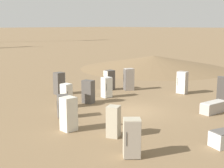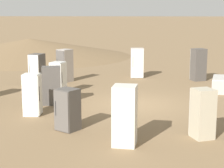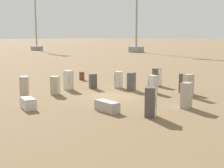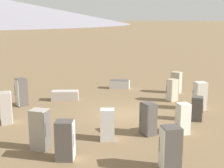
% 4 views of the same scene
% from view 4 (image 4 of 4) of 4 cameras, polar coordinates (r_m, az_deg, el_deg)
% --- Properties ---
extents(ground_plane, '(1000.00, 1000.00, 0.00)m').
position_cam_4_polar(ground_plane, '(19.65, 2.14, -5.52)').
color(ground_plane, brown).
extents(discarded_fridge_0, '(0.77, 0.71, 1.83)m').
position_cam_4_polar(discarded_fridge_0, '(21.20, 15.77, -2.10)').
color(discarded_fridge_0, beige).
rests_on(discarded_fridge_0, ground_plane).
extents(discarded_fridge_1, '(0.77, 0.69, 1.79)m').
position_cam_4_polar(discarded_fridge_1, '(12.71, 10.63, -11.52)').
color(discarded_fridge_1, '#4C4742').
rests_on(discarded_fridge_1, ground_plane).
extents(discarded_fridge_2, '(0.65, 0.70, 1.63)m').
position_cam_4_polar(discarded_fridge_2, '(16.64, 12.82, -6.18)').
color(discarded_fridge_2, silver).
rests_on(discarded_fridge_2, ground_plane).
extents(discarded_fridge_3, '(0.95, 0.95, 1.70)m').
position_cam_4_polar(discarded_fridge_3, '(25.43, 11.67, 0.29)').
color(discarded_fridge_3, '#B2A88E').
rests_on(discarded_fridge_3, ground_plane).
extents(discarded_fridge_4, '(0.80, 0.92, 1.67)m').
position_cam_4_polar(discarded_fridge_4, '(16.22, 6.64, -6.35)').
color(discarded_fridge_4, '#4C4742').
rests_on(discarded_fridge_4, ground_plane).
extents(discarded_fridge_5, '(0.74, 0.86, 1.83)m').
position_cam_4_polar(discarded_fridge_5, '(18.72, -18.77, -4.15)').
color(discarded_fridge_5, '#A89E93').
rests_on(discarded_fridge_5, ground_plane).
extents(discarded_fridge_6, '(0.79, 0.75, 1.57)m').
position_cam_4_polar(discarded_fridge_6, '(15.43, -0.85, -7.43)').
color(discarded_fridge_6, silver).
rests_on(discarded_fridge_6, ground_plane).
extents(discarded_fridge_7, '(0.98, 0.92, 1.88)m').
position_cam_4_polar(discarded_fridge_7, '(14.70, -13.03, -8.12)').
color(discarded_fridge_7, '#A89E93').
rests_on(discarded_fridge_7, ground_plane).
extents(discarded_fridge_8, '(0.88, 0.89, 1.43)m').
position_cam_4_polar(discarded_fridge_8, '(18.95, 15.30, -4.36)').
color(discarded_fridge_8, '#4C4742').
rests_on(discarded_fridge_8, ground_plane).
extents(discarded_fridge_9, '(2.04, 1.03, 0.71)m').
position_cam_4_polar(discarded_fridge_9, '(23.02, -8.60, -2.09)').
color(discarded_fridge_9, '#A89E93').
rests_on(discarded_fridge_9, ground_plane).
extents(discarded_fridge_10, '(0.94, 0.96, 1.88)m').
position_cam_4_polar(discarded_fridge_10, '(22.16, -16.26, -1.45)').
color(discarded_fridge_10, '#4C4742').
rests_on(discarded_fridge_10, ground_plane).
extents(discarded_fridge_11, '(0.90, 0.81, 1.72)m').
position_cam_4_polar(discarded_fridge_11, '(13.51, -8.59, -10.16)').
color(discarded_fridge_11, '#4C4742').
rests_on(discarded_fridge_11, ground_plane).
extents(discarded_fridge_12, '(1.84, 1.31, 0.75)m').
position_cam_4_polar(discarded_fridge_12, '(26.53, 1.40, -0.03)').
color(discarded_fridge_12, silver).
rests_on(discarded_fridge_12, ground_plane).
extents(discarded_fridge_13, '(0.86, 0.82, 1.59)m').
position_cam_4_polar(discarded_fridge_13, '(22.92, 10.93, -1.10)').
color(discarded_fridge_13, '#B2A88E').
rests_on(discarded_fridge_13, ground_plane).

